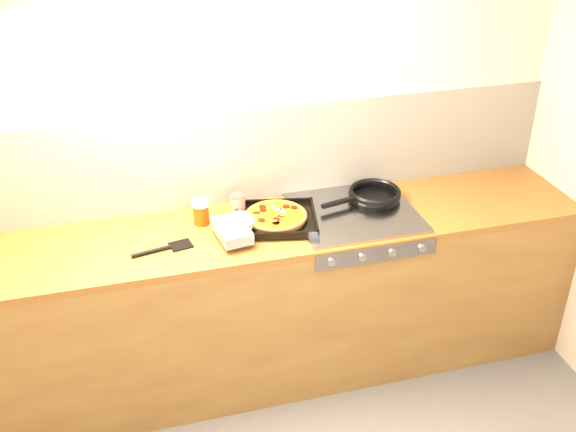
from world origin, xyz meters
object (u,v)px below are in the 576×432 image
object	(u,v)px
tomato_can	(238,204)
pizza_on_tray	(264,220)
frying_pan	(374,195)
juice_glass	(201,211)

from	to	relation	value
tomato_can	pizza_on_tray	bearing A→B (deg)	-60.91
tomato_can	frying_pan	bearing A→B (deg)	-4.70
juice_glass	frying_pan	bearing A→B (deg)	-0.68
tomato_can	juice_glass	xyz separation A→B (m)	(-0.19, -0.05, 0.01)
frying_pan	tomato_can	bearing A→B (deg)	175.30
frying_pan	juice_glass	bearing A→B (deg)	179.32
frying_pan	juice_glass	world-z (taller)	juice_glass
frying_pan	tomato_can	size ratio (longest dim) A/B	4.38
pizza_on_tray	tomato_can	distance (m)	0.19
juice_glass	pizza_on_tray	bearing A→B (deg)	-22.61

